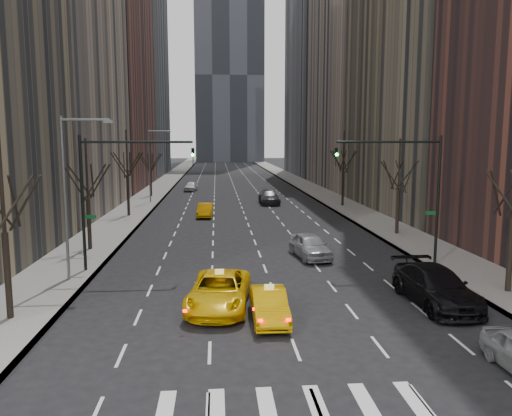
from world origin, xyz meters
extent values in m
plane|color=black|center=(0.00, 0.00, 0.00)|extent=(400.00, 400.00, 0.00)
cube|color=slate|center=(-12.25, 70.00, 0.07)|extent=(4.50, 320.00, 0.15)
cube|color=slate|center=(12.25, 70.00, 0.07)|extent=(4.50, 320.00, 0.15)
cube|color=brown|center=(-21.50, 66.00, 22.00)|extent=(14.00, 28.00, 44.00)
cube|color=slate|center=(-21.50, 96.00, 30.00)|extent=(14.00, 30.00, 60.00)
cube|color=tan|center=(21.50, 64.00, 25.00)|extent=(14.00, 28.00, 50.00)
cube|color=slate|center=(21.50, 95.00, 29.00)|extent=(14.00, 30.00, 58.00)
cylinder|color=black|center=(-12.00, 4.00, 2.04)|extent=(0.28, 0.28, 3.78)
cylinder|color=black|center=(-12.00, 4.00, 6.18)|extent=(0.16, 0.16, 4.50)
cylinder|color=black|center=(-11.85, 4.85, 5.16)|extent=(0.42, 1.80, 2.52)
cylinder|color=black|center=(-11.19, 4.29, 5.16)|extent=(1.74, 0.72, 2.52)
cylinder|color=black|center=(-11.34, 3.45, 5.16)|extent=(1.46, 1.25, 2.52)
cylinder|color=black|center=(-12.00, 18.00, 1.93)|extent=(0.28, 0.28, 3.57)
cylinder|color=black|center=(-12.00, 18.00, 5.84)|extent=(0.16, 0.16, 4.25)
cylinder|color=black|center=(-11.85, 18.85, 4.95)|extent=(0.42, 1.80, 2.52)
cylinder|color=black|center=(-11.19, 18.29, 4.95)|extent=(1.74, 0.72, 2.52)
cylinder|color=black|center=(-11.34, 17.45, 4.95)|extent=(1.46, 1.25, 2.52)
cylinder|color=black|center=(-12.15, 17.15, 4.95)|extent=(0.42, 1.80, 2.52)
cylinder|color=black|center=(-12.81, 17.71, 4.95)|extent=(1.74, 0.72, 2.52)
cylinder|color=black|center=(-12.66, 18.55, 4.95)|extent=(1.46, 1.25, 2.52)
cylinder|color=black|center=(-12.00, 34.00, 2.15)|extent=(0.28, 0.28, 3.99)
cylinder|color=black|center=(-12.00, 34.00, 6.52)|extent=(0.16, 0.16, 4.75)
cylinder|color=black|center=(-11.85, 34.85, 5.37)|extent=(0.42, 1.80, 2.52)
cylinder|color=black|center=(-11.19, 34.29, 5.37)|extent=(1.74, 0.72, 2.52)
cylinder|color=black|center=(-11.34, 33.45, 5.37)|extent=(1.46, 1.25, 2.52)
cylinder|color=black|center=(-12.15, 33.15, 5.37)|extent=(0.42, 1.80, 2.52)
cylinder|color=black|center=(-12.81, 33.71, 5.37)|extent=(1.74, 0.72, 2.52)
cylinder|color=black|center=(-12.66, 34.55, 5.37)|extent=(1.46, 1.25, 2.52)
cylinder|color=black|center=(-12.00, 52.00, 1.83)|extent=(0.28, 0.28, 3.36)
cylinder|color=black|center=(-12.00, 52.00, 5.51)|extent=(0.16, 0.16, 4.00)
cylinder|color=black|center=(-11.85, 52.85, 4.74)|extent=(0.42, 1.80, 2.52)
cylinder|color=black|center=(-11.19, 52.29, 4.74)|extent=(1.74, 0.72, 2.52)
cylinder|color=black|center=(-11.34, 51.45, 4.74)|extent=(1.46, 1.25, 2.52)
cylinder|color=black|center=(-12.15, 51.15, 4.74)|extent=(0.42, 1.80, 2.52)
cylinder|color=black|center=(-12.81, 51.71, 4.74)|extent=(1.74, 0.72, 2.52)
cylinder|color=black|center=(-12.66, 52.55, 4.74)|extent=(1.46, 1.25, 2.52)
cylinder|color=black|center=(12.00, 6.00, 2.04)|extent=(0.28, 0.28, 3.78)
cylinder|color=black|center=(12.15, 6.85, 5.16)|extent=(0.42, 1.80, 2.52)
cylinder|color=black|center=(11.19, 5.71, 5.16)|extent=(1.74, 0.72, 2.52)
cylinder|color=black|center=(11.34, 6.55, 5.16)|extent=(1.46, 1.25, 2.52)
cylinder|color=black|center=(12.00, 22.00, 1.93)|extent=(0.28, 0.28, 3.57)
cylinder|color=black|center=(12.00, 22.00, 5.84)|extent=(0.16, 0.16, 4.25)
cylinder|color=black|center=(12.15, 22.85, 4.95)|extent=(0.42, 1.80, 2.52)
cylinder|color=black|center=(12.81, 22.29, 4.95)|extent=(1.74, 0.72, 2.52)
cylinder|color=black|center=(12.66, 21.45, 4.95)|extent=(1.46, 1.25, 2.52)
cylinder|color=black|center=(11.85, 21.15, 4.95)|extent=(0.42, 1.80, 2.52)
cylinder|color=black|center=(11.19, 21.71, 4.95)|extent=(1.74, 0.72, 2.52)
cylinder|color=black|center=(11.34, 22.55, 4.95)|extent=(1.46, 1.25, 2.52)
cylinder|color=black|center=(12.00, 40.00, 2.15)|extent=(0.28, 0.28, 3.99)
cylinder|color=black|center=(12.00, 40.00, 6.52)|extent=(0.16, 0.16, 4.75)
cylinder|color=black|center=(12.15, 40.85, 5.37)|extent=(0.42, 1.80, 2.52)
cylinder|color=black|center=(12.81, 40.29, 5.37)|extent=(1.74, 0.72, 2.52)
cylinder|color=black|center=(12.66, 39.45, 5.37)|extent=(1.46, 1.25, 2.52)
cylinder|color=black|center=(11.85, 39.15, 5.37)|extent=(0.42, 1.80, 2.52)
cylinder|color=black|center=(11.19, 39.71, 5.37)|extent=(1.74, 0.72, 2.52)
cylinder|color=black|center=(11.34, 40.55, 5.37)|extent=(1.46, 1.25, 2.52)
cylinder|color=black|center=(-10.80, 12.00, 4.15)|extent=(0.18, 0.18, 8.00)
cylinder|color=black|center=(-7.55, 12.00, 7.75)|extent=(6.50, 0.14, 0.14)
imported|color=black|center=(-4.30, 12.00, 6.85)|extent=(0.18, 0.22, 1.10)
sphere|color=#0CFF33|center=(-4.30, 11.82, 7.00)|extent=(0.20, 0.20, 0.20)
cube|color=#0C5926|center=(-10.40, 12.00, 3.35)|extent=(0.70, 0.04, 0.22)
cylinder|color=black|center=(10.80, 12.00, 4.15)|extent=(0.18, 0.18, 8.00)
cylinder|color=black|center=(7.55, 12.00, 7.75)|extent=(6.50, 0.14, 0.14)
imported|color=black|center=(4.30, 12.00, 6.85)|extent=(0.18, 0.22, 1.10)
sphere|color=#0CFF33|center=(4.30, 11.82, 7.00)|extent=(0.20, 0.20, 0.20)
cube|color=#0C5926|center=(10.40, 12.00, 3.35)|extent=(0.70, 0.04, 0.22)
cylinder|color=slate|center=(-11.20, 10.00, 4.65)|extent=(0.16, 0.16, 9.00)
cylinder|color=slate|center=(-9.90, 10.00, 8.95)|extent=(2.60, 0.14, 0.14)
cube|color=slate|center=(-8.70, 10.00, 8.85)|extent=(0.50, 0.22, 0.15)
cylinder|color=slate|center=(-11.20, 45.00, 4.65)|extent=(0.16, 0.16, 9.00)
cylinder|color=slate|center=(-9.90, 45.00, 8.95)|extent=(2.60, 0.14, 0.14)
cube|color=slate|center=(-8.70, 45.00, 8.85)|extent=(0.50, 0.22, 0.15)
imported|color=#F6C205|center=(-2.86, 4.99, 0.82)|extent=(3.41, 6.17, 1.63)
imported|color=#E1A404|center=(-0.68, 3.17, 0.70)|extent=(1.48, 4.23, 1.39)
imported|color=gray|center=(3.29, 14.67, 0.82)|extent=(2.54, 5.01, 1.64)
imported|color=black|center=(7.50, 4.63, 0.90)|extent=(2.71, 6.25, 1.79)
imported|color=#EE9B05|center=(-4.10, 33.17, 0.70)|extent=(1.67, 4.30, 1.40)
imported|color=#2B2B30|center=(3.55, 43.19, 0.84)|extent=(2.39, 5.81, 1.68)
imported|color=silver|center=(-6.86, 59.64, 0.73)|extent=(2.25, 4.45, 1.45)
camera|label=1|loc=(-2.92, -17.78, 7.88)|focal=35.00mm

